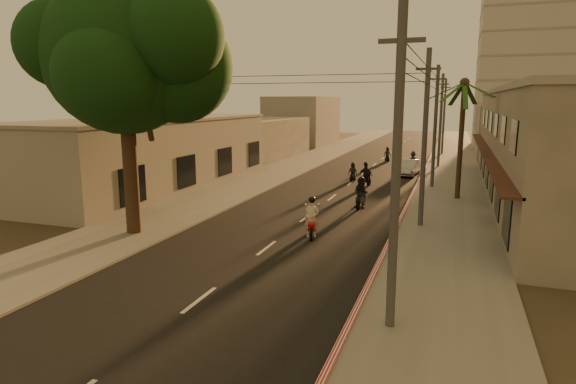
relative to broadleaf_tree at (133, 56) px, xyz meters
name	(u,v)px	position (x,y,z in m)	size (l,w,h in m)	color
ground	(248,262)	(6.61, -2.14, -8.48)	(160.00, 160.00, 0.00)	#383023
road	(350,183)	(6.61, 17.86, -8.47)	(10.00, 140.00, 0.02)	black
sidewalk_right	(450,188)	(14.11, 17.86, -8.42)	(5.00, 140.00, 0.12)	slate
sidewalk_left	(263,178)	(-0.89, 17.86, -8.42)	(5.00, 140.00, 0.12)	slate
curb_stripe	(411,198)	(11.71, 12.86, -8.38)	(0.20, 60.00, 0.20)	red
shophouse_row	(558,145)	(20.57, 15.86, -4.83)	(8.80, 34.20, 7.30)	gray
left_building	(154,152)	(-7.37, 11.86, -5.88)	(8.20, 24.20, 5.20)	gray
distant_tower	(528,43)	(22.61, 53.86, 5.52)	(12.10, 12.10, 28.00)	#B7B5B2
broadleaf_tree	(133,56)	(0.00, 0.00, 0.00)	(9.60, 8.70, 12.10)	black
palm_tree	(464,90)	(14.61, 13.86, -1.33)	(5.00, 5.00, 8.20)	black
utility_poles	(437,100)	(12.81, 17.86, -1.94)	(1.20, 48.26, 9.00)	#38383A
filler_right	(513,131)	(20.61, 42.86, -5.48)	(8.00, 14.00, 6.00)	gray
filler_left_near	(256,138)	(-7.39, 31.86, -6.28)	(8.00, 14.00, 4.40)	gray
filler_left_far	(303,121)	(-7.39, 49.86, -4.98)	(8.00, 14.00, 7.00)	gray
scooter_red	(312,219)	(8.00, 2.26, -7.59)	(0.99, 1.99, 2.00)	black
scooter_mid_a	(361,194)	(9.05, 9.25, -7.58)	(0.99, 2.01, 1.98)	black
scooter_mid_b	(365,176)	(8.05, 16.43, -7.59)	(1.25, 1.97, 1.96)	black
scooter_far_a	(353,173)	(6.57, 18.91, -7.77)	(0.76, 1.62, 1.58)	black
scooter_far_b	(413,161)	(10.55, 27.94, -7.69)	(1.07, 1.75, 1.72)	black
parked_car	(409,168)	(10.57, 23.68, -7.79)	(1.80, 4.28, 1.38)	#A3A5AB
scooter_far_c	(387,155)	(7.50, 32.60, -7.74)	(0.94, 1.64, 1.63)	black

